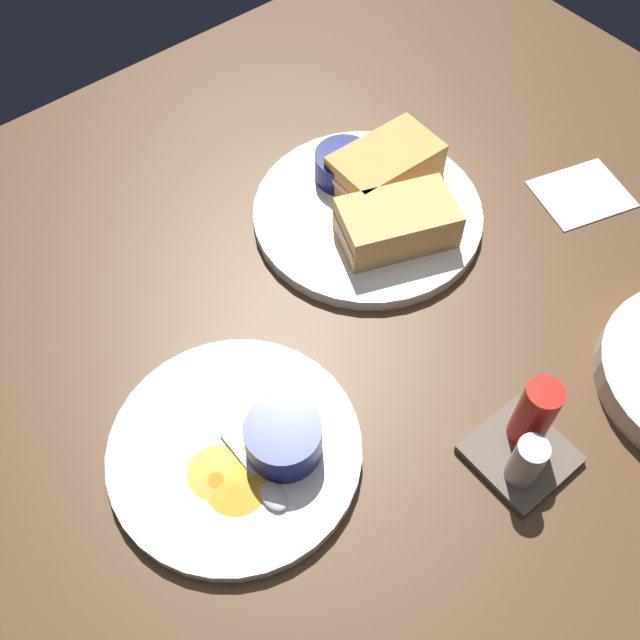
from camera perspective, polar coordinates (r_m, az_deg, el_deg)
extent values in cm
cube|color=#4C331E|center=(85.44, 7.40, 2.01)|extent=(110.00, 110.00, 3.00)
cylinder|color=white|center=(89.68, 3.72, 8.24)|extent=(27.64, 27.64, 1.60)
cube|color=tan|center=(84.72, 6.03, 7.54)|extent=(14.88, 11.82, 4.80)
cube|color=#DB938E|center=(84.72, 6.03, 7.54)|extent=(14.90, 11.35, 0.80)
cube|color=tan|center=(90.87, 5.10, 11.82)|extent=(13.17, 7.90, 4.80)
cube|color=#DB938E|center=(90.87, 5.10, 11.82)|extent=(13.42, 7.30, 0.80)
cylinder|color=#0C144C|center=(91.55, 1.89, 11.92)|extent=(7.26, 7.26, 3.57)
cylinder|color=black|center=(90.59, 1.91, 12.55)|extent=(5.96, 5.96, 0.60)
cube|color=silver|center=(88.62, 6.76, 8.17)|extent=(1.66, 5.56, 0.40)
ellipsoid|color=silver|center=(90.63, 4.00, 9.98)|extent=(2.68, 3.51, 0.80)
cylinder|color=white|center=(72.87, -6.62, -10.08)|extent=(24.77, 24.77, 1.60)
cylinder|color=navy|center=(69.76, -2.86, -9.19)|extent=(7.35, 7.35, 4.31)
cylinder|color=olive|center=(68.18, -2.92, -8.57)|extent=(6.03, 6.03, 0.60)
cube|color=silver|center=(71.54, -6.26, -10.30)|extent=(0.85, 5.51, 0.40)
ellipsoid|color=silver|center=(69.50, -3.60, -13.53)|extent=(2.23, 3.22, 0.80)
cone|color=gold|center=(70.89, -4.47, -11.06)|extent=(5.55, 5.55, 0.60)
cone|color=orange|center=(70.95, -8.05, -11.77)|extent=(6.84, 6.84, 0.60)
cone|color=gold|center=(71.04, -8.04, -11.58)|extent=(6.95, 6.95, 0.60)
cone|color=gold|center=(70.32, -6.51, -12.60)|extent=(6.35, 6.35, 0.60)
cube|color=brown|center=(75.16, 15.30, -10.05)|extent=(9.00, 9.00, 1.00)
cylinder|color=red|center=(72.04, 16.38, -6.97)|extent=(3.60, 3.60, 8.50)
cylinder|color=#B2B2B2|center=(71.07, 15.79, -10.53)|extent=(3.00, 3.00, 6.00)
cube|color=white|center=(98.24, 19.70, 9.26)|extent=(13.13, 11.79, 0.40)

